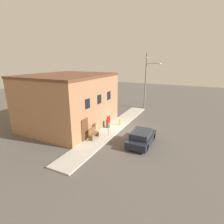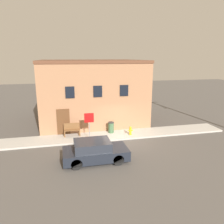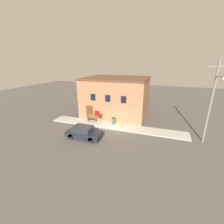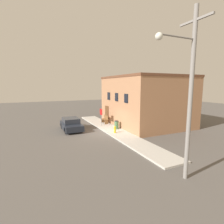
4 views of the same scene
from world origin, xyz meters
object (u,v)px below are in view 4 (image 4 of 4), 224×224
object	(u,v)px
bench	(105,120)
trash_bin	(116,125)
fire_hydrant	(115,129)
utility_pole	(188,89)
parked_car	(71,124)
stop_sign	(101,114)

from	to	relation	value
bench	trash_bin	world-z (taller)	bench
fire_hydrant	utility_pole	distance (m)	9.97
fire_hydrant	trash_bin	world-z (taller)	trash_bin
bench	trash_bin	distance (m)	3.14
trash_bin	utility_pole	xyz separation A→B (m)	(10.44, -1.34, 4.02)
fire_hydrant	bench	bearing A→B (deg)	169.64
utility_pole	parked_car	size ratio (longest dim) A/B	2.16
fire_hydrant	parked_car	bearing A→B (deg)	-133.37
stop_sign	utility_pole	xyz separation A→B (m)	(12.34, -0.30, 3.06)
stop_sign	parked_car	size ratio (longest dim) A/B	0.52
bench	parked_car	size ratio (longest dim) A/B	0.32
stop_sign	trash_bin	world-z (taller)	stop_sign
trash_bin	parked_car	distance (m)	4.89
trash_bin	bench	bearing A→B (deg)	-179.51
stop_sign	bench	size ratio (longest dim) A/B	1.64
utility_pole	bench	bearing A→B (deg)	174.49
trash_bin	fire_hydrant	bearing A→B (deg)	-31.71
bench	trash_bin	bearing A→B (deg)	0.49
bench	stop_sign	bearing A→B (deg)	-39.08
stop_sign	parked_car	bearing A→B (deg)	-91.98
fire_hydrant	bench	distance (m)	4.60
fire_hydrant	trash_bin	bearing A→B (deg)	148.29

